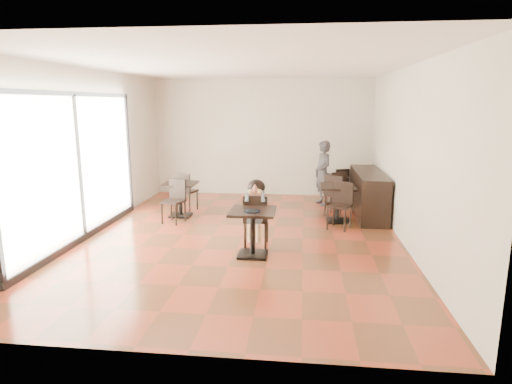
# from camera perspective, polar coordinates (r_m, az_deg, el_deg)

# --- Properties ---
(floor) EXTENTS (6.00, 8.00, 0.01)m
(floor) POSITION_cam_1_polar(r_m,az_deg,el_deg) (8.33, -1.85, -5.97)
(floor) COLOR maroon
(floor) RESTS_ON ground
(ceiling) EXTENTS (6.00, 8.00, 0.01)m
(ceiling) POSITION_cam_1_polar(r_m,az_deg,el_deg) (7.96, -2.01, 16.52)
(ceiling) COLOR white
(ceiling) RESTS_ON floor
(wall_back) EXTENTS (6.00, 0.01, 3.20)m
(wall_back) POSITION_cam_1_polar(r_m,az_deg,el_deg) (11.95, 0.85, 7.27)
(wall_back) COLOR beige
(wall_back) RESTS_ON floor
(wall_front) EXTENTS (6.00, 0.01, 3.20)m
(wall_front) POSITION_cam_1_polar(r_m,az_deg,el_deg) (4.13, -9.90, -1.57)
(wall_front) COLOR beige
(wall_front) RESTS_ON floor
(wall_left) EXTENTS (0.01, 8.00, 3.20)m
(wall_left) POSITION_cam_1_polar(r_m,az_deg,el_deg) (8.93, -21.42, 4.93)
(wall_left) COLOR beige
(wall_left) RESTS_ON floor
(wall_right) EXTENTS (0.01, 8.00, 3.20)m
(wall_right) POSITION_cam_1_polar(r_m,az_deg,el_deg) (8.13, 19.58, 4.46)
(wall_right) COLOR beige
(wall_right) RESTS_ON floor
(storefront_window) EXTENTS (0.04, 4.50, 2.60)m
(storefront_window) POSITION_cam_1_polar(r_m,az_deg,el_deg) (8.50, -22.69, 3.16)
(storefront_window) COLOR white
(storefront_window) RESTS_ON floor
(child_table) EXTENTS (0.75, 0.75, 0.79)m
(child_table) POSITION_cam_1_polar(r_m,az_deg,el_deg) (7.21, -0.44, -5.50)
(child_table) COLOR black
(child_table) RESTS_ON floor
(child_chair) EXTENTS (0.43, 0.43, 0.96)m
(child_chair) POSITION_cam_1_polar(r_m,az_deg,el_deg) (7.72, 0.04, -3.72)
(child_chair) COLOR black
(child_chair) RESTS_ON floor
(child) EXTENTS (0.43, 0.60, 1.20)m
(child) POSITION_cam_1_polar(r_m,az_deg,el_deg) (7.68, 0.04, -2.83)
(child) COLOR slate
(child) RESTS_ON child_chair
(plate) EXTENTS (0.27, 0.27, 0.02)m
(plate) POSITION_cam_1_polar(r_m,az_deg,el_deg) (7.01, -0.54, -2.57)
(plate) COLOR black
(plate) RESTS_ON child_table
(pizza_slice) EXTENTS (0.28, 0.21, 0.06)m
(pizza_slice) POSITION_cam_1_polar(r_m,az_deg,el_deg) (7.40, -0.12, 0.10)
(pizza_slice) COLOR tan
(pizza_slice) RESTS_ON child
(adult_patron) EXTENTS (0.59, 0.70, 1.63)m
(adult_patron) POSITION_cam_1_polar(r_m,az_deg,el_deg) (10.90, 8.89, 2.53)
(adult_patron) COLOR #3B3A3F
(adult_patron) RESTS_ON floor
(cafe_table_mid) EXTENTS (0.99, 0.99, 0.79)m
(cafe_table_mid) POSITION_cam_1_polar(r_m,az_deg,el_deg) (9.44, 10.80, -1.56)
(cafe_table_mid) COLOR black
(cafe_table_mid) RESTS_ON floor
(cafe_table_left) EXTENTS (0.91, 0.91, 0.77)m
(cafe_table_left) POSITION_cam_1_polar(r_m,az_deg,el_deg) (9.88, -10.04, -1.01)
(cafe_table_left) COLOR black
(cafe_table_left) RESTS_ON floor
(cafe_table_back) EXTENTS (0.88, 0.88, 0.71)m
(cafe_table_back) POSITION_cam_1_polar(r_m,az_deg,el_deg) (11.29, 10.40, 0.43)
(cafe_table_back) COLOR black
(cafe_table_back) RESTS_ON floor
(chair_mid_a) EXTENTS (0.56, 0.56, 0.95)m
(chair_mid_a) POSITION_cam_1_polar(r_m,az_deg,el_deg) (9.96, 10.58, -0.39)
(chair_mid_a) COLOR black
(chair_mid_a) RESTS_ON floor
(chair_mid_b) EXTENTS (0.56, 0.56, 0.95)m
(chair_mid_b) POSITION_cam_1_polar(r_m,az_deg,el_deg) (8.89, 11.08, -1.87)
(chair_mid_b) COLOR black
(chair_mid_b) RESTS_ON floor
(chair_left_a) EXTENTS (0.52, 0.52, 0.93)m
(chair_left_a) POSITION_cam_1_polar(r_m,az_deg,el_deg) (10.38, -9.21, 0.08)
(chair_left_a) COLOR black
(chair_left_a) RESTS_ON floor
(chair_left_b) EXTENTS (0.52, 0.52, 0.93)m
(chair_left_b) POSITION_cam_1_polar(r_m,az_deg,el_deg) (9.35, -11.00, -1.28)
(chair_left_b) COLOR black
(chair_left_b) RESTS_ON floor
(chair_back_a) EXTENTS (0.50, 0.50, 0.85)m
(chair_back_a) POSITION_cam_1_polar(r_m,az_deg,el_deg) (11.59, 11.02, 1.06)
(chair_back_a) COLOR black
(chair_back_a) RESTS_ON floor
(chair_back_b) EXTENTS (0.50, 0.50, 0.85)m
(chair_back_b) POSITION_cam_1_polar(r_m,az_deg,el_deg) (10.75, 11.37, 0.22)
(chair_back_b) COLOR black
(chair_back_b) RESTS_ON floor
(service_counter) EXTENTS (0.60, 2.40, 1.00)m
(service_counter) POSITION_cam_1_polar(r_m,az_deg,el_deg) (10.18, 14.73, -0.18)
(service_counter) COLOR black
(service_counter) RESTS_ON floor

